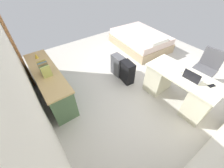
{
  "coord_description": "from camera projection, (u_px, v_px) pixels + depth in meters",
  "views": [
    {
      "loc": [
        -2.05,
        2.23,
        2.49
      ],
      "look_at": [
        -0.42,
        1.05,
        0.6
      ],
      "focal_mm": 22.52,
      "sensor_mm": 36.0,
      "label": 1
    }
  ],
  "objects": [
    {
      "name": "office_chair",
      "position": [
        204.0,
        71.0,
        3.36
      ],
      "size": [
        0.52,
        0.52,
        0.94
      ],
      "color": "black",
      "rests_on": "ground_plane"
    },
    {
      "name": "suitcase_spare_grey",
      "position": [
        118.0,
        65.0,
        3.75
      ],
      "size": [
        0.36,
        0.22,
        0.57
      ],
      "primitive_type": "cube",
      "rotation": [
        0.0,
        0.0,
        -0.0
      ],
      "color": "#4C4C51",
      "rests_on": "ground_plane"
    },
    {
      "name": "book_row",
      "position": [
        45.0,
        69.0,
        2.73
      ],
      "size": [
        0.28,
        0.17,
        0.24
      ],
      "color": "#B9BE5D",
      "rests_on": "credenza"
    },
    {
      "name": "door_wooden",
      "position": [
        13.0,
        42.0,
        3.15
      ],
      "size": [
        0.88,
        0.05,
        2.04
      ],
      "primitive_type": "cube",
      "color": "#936038",
      "rests_on": "ground_plane"
    },
    {
      "name": "wall_back",
      "position": [
        17.0,
        70.0,
        1.96
      ],
      "size": [
        4.39,
        0.1,
        2.59
      ],
      "primitive_type": "cube",
      "color": "white",
      "rests_on": "ground_plane"
    },
    {
      "name": "credenza",
      "position": [
        50.0,
        84.0,
        3.11
      ],
      "size": [
        1.8,
        0.48,
        0.73
      ],
      "color": "#4C6B47",
      "rests_on": "ground_plane"
    },
    {
      "name": "suitcase_black",
      "position": [
        127.0,
        72.0,
        3.54
      ],
      "size": [
        0.38,
        0.26,
        0.57
      ],
      "primitive_type": "cube",
      "rotation": [
        0.0,
        0.0,
        -0.11
      ],
      "color": "black",
      "rests_on": "ground_plane"
    },
    {
      "name": "desk",
      "position": [
        178.0,
        87.0,
        3.0
      ],
      "size": [
        1.46,
        0.71,
        0.74
      ],
      "color": "beige",
      "rests_on": "ground_plane"
    },
    {
      "name": "ground_plane",
      "position": [
        134.0,
        76.0,
        3.87
      ],
      "size": [
        5.77,
        5.77,
        0.0
      ],
      "primitive_type": "plane",
      "color": "beige"
    },
    {
      "name": "laptop",
      "position": [
        192.0,
        78.0,
        2.61
      ],
      "size": [
        0.32,
        0.23,
        0.21
      ],
      "color": "silver",
      "rests_on": "desk"
    },
    {
      "name": "bed",
      "position": [
        140.0,
        40.0,
        4.92
      ],
      "size": [
        1.99,
        1.52,
        0.58
      ],
      "color": "tan",
      "rests_on": "ground_plane"
    },
    {
      "name": "cell_phone_near_laptop",
      "position": [
        212.0,
        86.0,
        2.52
      ],
      "size": [
        0.11,
        0.15,
        0.01
      ],
      "primitive_type": "cube",
      "rotation": [
        0.0,
        0.0,
        -0.32
      ],
      "color": "black",
      "rests_on": "desk"
    },
    {
      "name": "computer_mouse",
      "position": [
        180.0,
        71.0,
        2.8
      ],
      "size": [
        0.06,
        0.1,
        0.03
      ],
      "primitive_type": "ellipsoid",
      "rotation": [
        0.0,
        0.0,
        0.03
      ],
      "color": "white",
      "rests_on": "desk"
    },
    {
      "name": "figurine_small",
      "position": [
        36.0,
        56.0,
        3.17
      ],
      "size": [
        0.08,
        0.08,
        0.11
      ],
      "primitive_type": "cone",
      "color": "gold",
      "rests_on": "credenza"
    }
  ]
}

